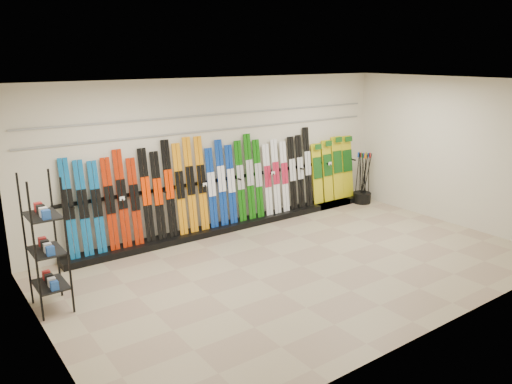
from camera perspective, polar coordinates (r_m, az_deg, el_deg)
floor at (r=8.45m, az=5.31°, el=-8.44°), size 8.00×8.00×0.00m
back_wall at (r=9.93m, az=-3.98°, el=4.30°), size 8.00×0.00×8.00m
left_wall at (r=6.20m, az=-23.57°, el=-3.81°), size 0.00×5.00×5.00m
right_wall at (r=10.97m, az=21.55°, el=4.31°), size 0.00×5.00×5.00m
ceiling at (r=7.74m, az=5.87°, el=12.33°), size 8.00×8.00×0.00m
ski_rack_base at (r=10.24m, az=-2.11°, el=-3.68°), size 8.00×0.40×0.12m
skis at (r=9.68m, az=-5.75°, el=0.61°), size 5.37×0.25×1.81m
snowboards at (r=11.76m, az=8.84°, el=2.56°), size 1.26×0.23×1.47m
accessory_rack at (r=7.31m, az=-22.89°, el=-5.47°), size 0.40×0.60×1.90m
pole_bin at (r=12.15m, az=12.00°, el=-0.63°), size 0.42×0.42×0.25m
ski_poles at (r=12.07m, az=12.17°, el=1.64°), size 0.30×0.30×1.18m
slatwall_rail_0 at (r=9.83m, az=-3.97°, el=7.14°), size 7.60×0.02×0.03m
slatwall_rail_1 at (r=9.79m, az=-4.01°, el=8.88°), size 7.60×0.02×0.03m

